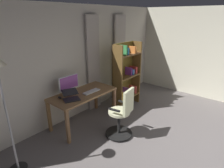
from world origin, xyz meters
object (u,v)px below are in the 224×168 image
at_px(desk, 83,97).
at_px(laptop, 71,97).
at_px(computer_keyboard, 91,92).
at_px(floor_lamp, 1,86).
at_px(computer_monitor, 69,83).
at_px(computer_mouse, 60,98).
at_px(bookshelf, 125,75).
at_px(office_chair, 122,115).

relative_size(desk, laptop, 3.40).
relative_size(computer_keyboard, floor_lamp, 0.22).
xyz_separation_m(computer_monitor, computer_mouse, (0.32, 0.09, -0.21)).
relative_size(desk, bookshelf, 0.86).
bearing_deg(office_chair, laptop, 110.68).
bearing_deg(desk, computer_mouse, -16.60).
distance_m(office_chair, bookshelf, 1.48).
relative_size(desk, computer_monitor, 2.94).
relative_size(office_chair, floor_lamp, 0.56).
bearing_deg(laptop, computer_keyboard, -161.72).
xyz_separation_m(computer_monitor, bookshelf, (-1.53, 0.40, -0.11)).
bearing_deg(computer_keyboard, bookshelf, 176.90).
distance_m(computer_keyboard, floor_lamp, 1.93).
bearing_deg(computer_mouse, computer_keyboard, 159.11).
height_order(desk, bookshelf, bookshelf).
relative_size(computer_monitor, computer_mouse, 5.03).
relative_size(computer_monitor, bookshelf, 0.29).
xyz_separation_m(computer_monitor, floor_lamp, (1.47, 0.46, 0.47)).
distance_m(laptop, computer_mouse, 0.25).
height_order(office_chair, laptop, office_chair).
height_order(computer_keyboard, computer_mouse, computer_mouse).
bearing_deg(laptop, office_chair, 143.32).
bearing_deg(laptop, desk, -148.37).
bearing_deg(bookshelf, computer_monitor, -14.77).
height_order(computer_mouse, floor_lamp, floor_lamp).
distance_m(laptop, floor_lamp, 1.44).
xyz_separation_m(laptop, floor_lamp, (1.28, 0.17, 0.64)).
bearing_deg(computer_monitor, laptop, 57.11).
height_order(computer_monitor, laptop, computer_monitor).
height_order(computer_mouse, bookshelf, bookshelf).
height_order(laptop, bookshelf, bookshelf).
bearing_deg(bookshelf, computer_mouse, -9.68).
height_order(laptop, computer_mouse, laptop).
bearing_deg(floor_lamp, bookshelf, -178.85).
bearing_deg(computer_mouse, desk, 163.40).
distance_m(computer_keyboard, laptop, 0.53).
distance_m(desk, computer_mouse, 0.54).
bearing_deg(computer_keyboard, computer_mouse, -20.89).
bearing_deg(floor_lamp, computer_monitor, -162.50).
distance_m(desk, bookshelf, 1.37).
bearing_deg(computer_mouse, office_chair, 120.61).
height_order(office_chair, bookshelf, bookshelf).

